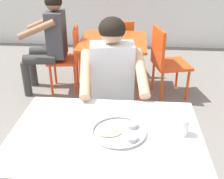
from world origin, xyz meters
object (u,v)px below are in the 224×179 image
(thali_tray, at_px, (119,132))
(table_background_red, at_px, (113,47))
(diner_foreground, at_px, (113,84))
(patron_background, at_px, (49,36))
(chair_red_left, at_px, (69,55))
(chair_foreground, at_px, (112,99))
(table_foreground, at_px, (106,144))
(chair_red_far, at_px, (119,43))
(drinking_cup, at_px, (182,126))
(chair_red_right, at_px, (165,59))

(thali_tray, distance_m, table_background_red, 1.99)
(diner_foreground, bearing_deg, patron_background, 124.06)
(thali_tray, bearing_deg, chair_red_left, 110.57)
(thali_tray, distance_m, chair_foreground, 0.92)
(table_foreground, relative_size, thali_tray, 3.46)
(table_foreground, bearing_deg, chair_red_far, 91.50)
(drinking_cup, height_order, chair_foreground, chair_foreground)
(thali_tray, bearing_deg, drinking_cup, 3.46)
(chair_red_left, height_order, patron_background, patron_background)
(table_background_red, relative_size, chair_red_right, 1.03)
(diner_foreground, xyz_separation_m, chair_red_left, (-0.67, 1.38, -0.26))
(drinking_cup, relative_size, table_background_red, 0.11)
(thali_tray, bearing_deg, patron_background, 116.39)
(drinking_cup, bearing_deg, chair_red_left, 118.93)
(table_background_red, bearing_deg, chair_foreground, -86.06)
(drinking_cup, xyz_separation_m, chair_red_left, (-1.11, 2.01, -0.32))
(chair_red_right, bearing_deg, chair_red_far, 133.55)
(table_foreground, xyz_separation_m, chair_red_right, (0.54, 1.95, -0.17))
(chair_foreground, distance_m, chair_red_far, 1.72)
(thali_tray, height_order, drinking_cup, drinking_cup)
(drinking_cup, distance_m, chair_red_far, 2.64)
(table_foreground, bearing_deg, diner_foreground, 91.05)
(table_foreground, relative_size, chair_foreground, 1.27)
(chair_foreground, height_order, chair_red_left, chair_foreground)
(drinking_cup, height_order, diner_foreground, diner_foreground)
(table_foreground, height_order, chair_red_left, chair_red_left)
(diner_foreground, bearing_deg, thali_tray, -82.20)
(drinking_cup, xyz_separation_m, table_background_red, (-0.54, 1.95, -0.18))
(thali_tray, relative_size, chair_foreground, 0.37)
(chair_red_left, distance_m, chair_red_far, 0.83)
(thali_tray, relative_size, drinking_cup, 3.12)
(chair_red_left, bearing_deg, drinking_cup, -61.07)
(drinking_cup, height_order, chair_red_far, drinking_cup)
(thali_tray, xyz_separation_m, diner_foreground, (-0.09, 0.66, -0.02))
(drinking_cup, bearing_deg, diner_foreground, 124.67)
(thali_tray, xyz_separation_m, chair_red_far, (-0.15, 2.59, -0.29))
(diner_foreground, bearing_deg, table_foreground, -88.95)
(drinking_cup, relative_size, chair_red_left, 0.12)
(thali_tray, height_order, chair_red_left, chair_red_left)
(diner_foreground, height_order, chair_red_left, diner_foreground)
(diner_foreground, relative_size, chair_red_left, 1.49)
(thali_tray, relative_size, patron_background, 0.25)
(chair_red_left, relative_size, chair_red_far, 1.03)
(diner_foreground, relative_size, patron_background, 1.00)
(chair_red_right, bearing_deg, chair_foreground, -117.78)
(thali_tray, xyz_separation_m, patron_background, (-0.98, 1.97, -0.02))
(thali_tray, bearing_deg, table_foreground, 178.54)
(chair_foreground, xyz_separation_m, chair_red_right, (0.57, 1.08, -0.00))
(drinking_cup, height_order, chair_red_right, chair_red_right)
(thali_tray, xyz_separation_m, chair_red_left, (-0.76, 2.03, -0.28))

